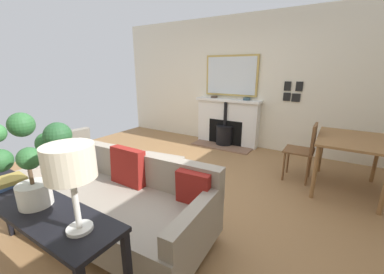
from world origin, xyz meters
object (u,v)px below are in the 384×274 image
at_px(armchair_accent, 65,151).
at_px(console_table, 25,209).
at_px(sofa, 116,200).
at_px(dining_table, 351,145).
at_px(mantel_bowl_near, 214,97).
at_px(ottoman, 156,169).
at_px(table_lamp_far_end, 70,165).
at_px(fireplace, 227,125).
at_px(mantel_bowl_far, 247,99).
at_px(book_stack, 4,183).
at_px(dining_chair_near_fireplace, 306,147).
at_px(potted_plant, 32,154).

distance_m(armchair_accent, console_table, 1.95).
xyz_separation_m(sofa, dining_table, (-2.24, 2.00, 0.31)).
relative_size(mantel_bowl_near, sofa, 0.07).
xyz_separation_m(ottoman, table_lamp_far_end, (1.78, 1.00, 0.93)).
relative_size(fireplace, ottoman, 1.96).
bearing_deg(mantel_bowl_near, mantel_bowl_far, 90.00).
distance_m(fireplace, book_stack, 4.08).
bearing_deg(mantel_bowl_near, sofa, 9.95).
height_order(mantel_bowl_near, sofa, mantel_bowl_near).
height_order(sofa, book_stack, sofa).
relative_size(mantel_bowl_far, ottoman, 0.20).
bearing_deg(console_table, table_lamp_far_end, 90.00).
bearing_deg(sofa, table_lamp_far_end, 40.41).
height_order(mantel_bowl_far, table_lamp_far_end, table_lamp_far_end).
distance_m(sofa, dining_chair_near_fireplace, 2.68).
distance_m(console_table, dining_chair_near_fireplace, 3.36).
distance_m(fireplace, table_lamp_far_end, 4.23).
height_order(mantel_bowl_near, potted_plant, potted_plant).
distance_m(sofa, table_lamp_far_end, 1.32).
distance_m(book_stack, dining_chair_near_fireplace, 3.50).
bearing_deg(dining_chair_near_fireplace, armchair_accent, -58.29).
bearing_deg(potted_plant, fireplace, -173.92).
relative_size(mantel_bowl_far, table_lamp_far_end, 0.30).
distance_m(mantel_bowl_far, book_stack, 4.13).
height_order(table_lamp_far_end, dining_table, table_lamp_far_end).
height_order(book_stack, dining_table, book_stack).
bearing_deg(dining_table, armchair_accent, -62.38).
bearing_deg(sofa, potted_plant, 14.30).
xyz_separation_m(sofa, potted_plant, (0.75, 0.19, 0.78)).
bearing_deg(mantel_bowl_far, dining_chair_near_fireplace, 50.39).
bearing_deg(table_lamp_far_end, mantel_bowl_near, -163.05).
bearing_deg(mantel_bowl_near, dining_table, 67.48).
distance_m(sofa, console_table, 0.86).
bearing_deg(sofa, armchair_accent, -104.32).
distance_m(ottoman, console_table, 1.87).
xyz_separation_m(mantel_bowl_far, dining_chair_near_fireplace, (1.07, 1.30, -0.51)).
distance_m(table_lamp_far_end, dining_chair_near_fireplace, 3.19).
bearing_deg(console_table, armchair_accent, -127.36).
bearing_deg(armchair_accent, console_table, 52.64).
height_order(sofa, console_table, sofa).
xyz_separation_m(console_table, book_stack, (-0.01, -0.30, 0.12)).
bearing_deg(mantel_bowl_far, ottoman, -12.13).
bearing_deg(book_stack, table_lamp_far_end, 89.61).
height_order(mantel_bowl_near, book_stack, mantel_bowl_near).
bearing_deg(mantel_bowl_near, fireplace, 84.71).
height_order(mantel_bowl_near, armchair_accent, mantel_bowl_near).
bearing_deg(sofa, book_stack, -20.28).
bearing_deg(potted_plant, ottoman, -163.37).
xyz_separation_m(console_table, potted_plant, (-0.04, 0.18, 0.44)).
xyz_separation_m(fireplace, sofa, (3.28, 0.24, -0.11)).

